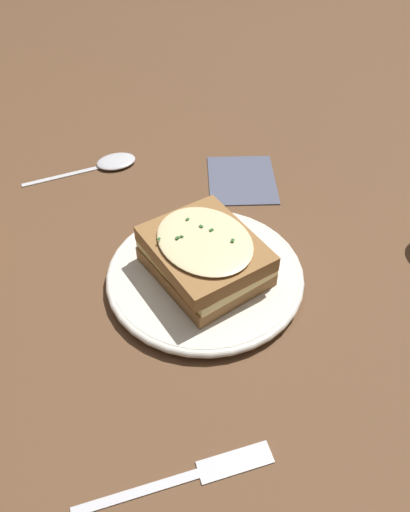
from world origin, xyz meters
TOP-DOWN VIEW (x-y plane):
  - ground_plane at (0.00, 0.00)m, footprint 2.40×2.40m
  - dinner_plate at (-0.02, 0.02)m, footprint 0.25×0.25m
  - sandwich at (-0.02, 0.02)m, footprint 0.18×0.18m
  - fork at (0.20, 0.09)m, footprint 0.12×0.16m
  - spoon at (-0.21, -0.21)m, footprint 0.14×0.15m
  - napkin at (-0.24, -0.00)m, footprint 0.16×0.14m

SIDE VIEW (x-z plane):
  - ground_plane at x=0.00m, z-range 0.00..0.00m
  - fork at x=0.20m, z-range 0.00..0.00m
  - napkin at x=-0.24m, z-range 0.00..0.00m
  - spoon at x=-0.21m, z-range 0.00..0.01m
  - dinner_plate at x=-0.02m, z-range 0.00..0.02m
  - sandwich at x=-0.02m, z-range 0.02..0.08m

